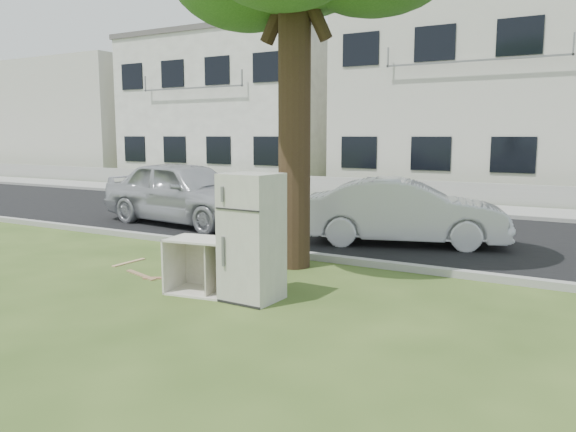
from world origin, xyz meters
The scene contains 16 objects.
ground centered at (0.00, 0.00, 0.00)m, with size 120.00×120.00×0.00m, color #324A1A.
road centered at (0.00, 6.00, 0.01)m, with size 120.00×7.00×0.01m, color black.
kerb_near centered at (0.00, 2.45, 0.00)m, with size 120.00×0.18×0.12m, color gray.
kerb_far centered at (0.00, 9.55, 0.00)m, with size 120.00×0.18×0.12m, color gray.
sidewalk centered at (0.00, 11.00, 0.01)m, with size 120.00×2.80×0.01m, color gray.
low_wall centered at (0.00, 12.60, 0.35)m, with size 120.00×0.15×0.70m, color gray.
townhouse_left centered at (-12.00, 17.50, 3.52)m, with size 10.20×8.16×7.04m.
townhouse_center centered at (0.00, 17.50, 3.72)m, with size 11.22×8.16×7.44m.
filler_left centered at (-26.00, 18.00, 3.20)m, with size 16.00×9.00×6.40m, color beige.
fridge centered at (0.06, -0.20, 0.87)m, with size 0.71×0.66×1.73m, color silver.
cabinet centered at (-0.71, -0.27, 0.39)m, with size 1.01×0.63×0.79m, color white.
plank_a centered at (-1.60, 0.16, 0.01)m, with size 1.06×0.09×0.02m, color #956448.
plank_b centered at (-2.23, 0.01, 0.01)m, with size 0.85×0.09×0.02m, color #926F4C.
plank_c centered at (-3.06, 0.57, 0.01)m, with size 0.72×0.08×0.02m, color tan.
car_center centered at (0.58, 4.71, 0.68)m, with size 1.43×4.11×1.35m, color silver.
car_left centered at (-5.08, 4.53, 0.81)m, with size 1.92×4.76×1.62m, color #A4A5AB.
Camera 1 is at (4.21, -6.43, 2.23)m, focal length 35.00 mm.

